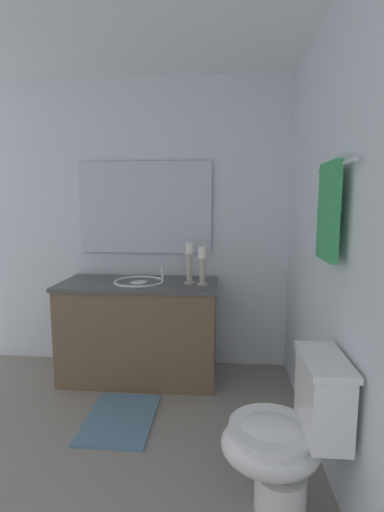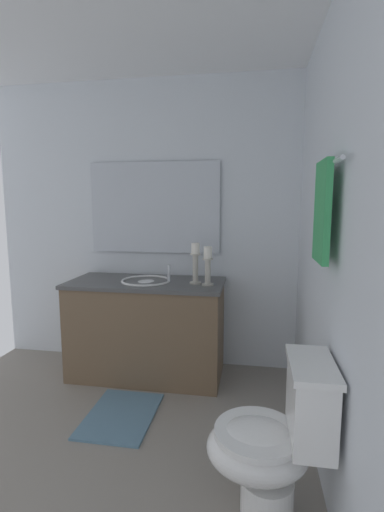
{
  "view_description": "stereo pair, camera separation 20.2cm",
  "coord_description": "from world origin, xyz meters",
  "px_view_note": "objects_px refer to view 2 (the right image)",
  "views": [
    {
      "loc": [
        1.63,
        0.76,
        1.41
      ],
      "look_at": [
        -0.65,
        0.57,
        1.09
      ],
      "focal_mm": 25.7,
      "sensor_mm": 36.0,
      "label": 1
    },
    {
      "loc": [
        1.6,
        0.96,
        1.41
      ],
      "look_at": [
        -0.65,
        0.57,
        1.09
      ],
      "focal_mm": 25.7,
      "sensor_mm": 36.0,
      "label": 2
    }
  ],
  "objects_px": {
    "sink_basin": "(146,286)",
    "towel_bar": "(329,165)",
    "candle_holder_short": "(195,262)",
    "bath_mat": "(121,415)",
    "candle_holder_tall": "(208,265)",
    "toilet": "(273,441)",
    "towel_near_vanity": "(322,212)",
    "vanity_cabinet": "(147,328)",
    "mirror": "(154,208)"
  },
  "relations": [
    {
      "from": "bath_mat",
      "to": "candle_holder_short",
      "type": "bearing_deg",
      "value": 146.09
    },
    {
      "from": "vanity_cabinet",
      "to": "mirror",
      "type": "distance_m",
      "value": 1.02
    },
    {
      "from": "mirror",
      "to": "candle_holder_short",
      "type": "relative_size",
      "value": 3.54
    },
    {
      "from": "candle_holder_short",
      "to": "towel_near_vanity",
      "type": "xyz_separation_m",
      "value": [
        0.99,
        0.75,
        0.41
      ]
    },
    {
      "from": "candle_holder_short",
      "to": "toilet",
      "type": "bearing_deg",
      "value": 23.88
    },
    {
      "from": "toilet",
      "to": "towel_near_vanity",
      "type": "xyz_separation_m",
      "value": [
        -0.25,
        0.2,
        1.01
      ]
    },
    {
      "from": "mirror",
      "to": "bath_mat",
      "type": "xyz_separation_m",
      "value": [
        0.91,
        0.0,
        -1.37
      ]
    },
    {
      "from": "candle_holder_tall",
      "to": "sink_basin",
      "type": "bearing_deg",
      "value": -96.95
    },
    {
      "from": "sink_basin",
      "to": "candle_holder_tall",
      "type": "xyz_separation_m",
      "value": [
        0.06,
        0.51,
        0.2
      ]
    },
    {
      "from": "toilet",
      "to": "candle_holder_short",
      "type": "bearing_deg",
      "value": -156.12
    },
    {
      "from": "mirror",
      "to": "candle_holder_short",
      "type": "xyz_separation_m",
      "value": [
        0.3,
        0.41,
        -0.42
      ]
    },
    {
      "from": "towel_bar",
      "to": "toilet",
      "type": "bearing_deg",
      "value": -42.01
    },
    {
      "from": "sink_basin",
      "to": "towel_bar",
      "type": "xyz_separation_m",
      "value": [
        1.01,
        1.18,
        0.83
      ]
    },
    {
      "from": "candle_holder_tall",
      "to": "towel_near_vanity",
      "type": "height_order",
      "value": "towel_near_vanity"
    },
    {
      "from": "candle_holder_short",
      "to": "bath_mat",
      "type": "bearing_deg",
      "value": -33.91
    },
    {
      "from": "mirror",
      "to": "sink_basin",
      "type": "bearing_deg",
      "value": 0.2
    },
    {
      "from": "mirror",
      "to": "towel_near_vanity",
      "type": "height_order",
      "value": "mirror"
    },
    {
      "from": "bath_mat",
      "to": "vanity_cabinet",
      "type": "bearing_deg",
      "value": -180.0
    },
    {
      "from": "sink_basin",
      "to": "mirror",
      "type": "xyz_separation_m",
      "value": [
        -0.28,
        -0.0,
        0.62
      ]
    },
    {
      "from": "candle_holder_tall",
      "to": "toilet",
      "type": "distance_m",
      "value": 1.4
    },
    {
      "from": "towel_bar",
      "to": "bath_mat",
      "type": "bearing_deg",
      "value": -108.15
    },
    {
      "from": "vanity_cabinet",
      "to": "sink_basin",
      "type": "height_order",
      "value": "sink_basin"
    },
    {
      "from": "candle_holder_short",
      "to": "sink_basin",
      "type": "bearing_deg",
      "value": -92.69
    },
    {
      "from": "mirror",
      "to": "bath_mat",
      "type": "height_order",
      "value": "mirror"
    },
    {
      "from": "candle_holder_short",
      "to": "bath_mat",
      "type": "distance_m",
      "value": 1.2
    },
    {
      "from": "bath_mat",
      "to": "towel_near_vanity",
      "type": "bearing_deg",
      "value": 71.59
    },
    {
      "from": "vanity_cabinet",
      "to": "candle_holder_short",
      "type": "height_order",
      "value": "candle_holder_short"
    },
    {
      "from": "mirror",
      "to": "towel_near_vanity",
      "type": "distance_m",
      "value": 1.74
    },
    {
      "from": "candle_holder_tall",
      "to": "mirror",
      "type": "bearing_deg",
      "value": -123.87
    },
    {
      "from": "toilet",
      "to": "bath_mat",
      "type": "xyz_separation_m",
      "value": [
        -0.63,
        -0.96,
        -0.36
      ]
    },
    {
      "from": "sink_basin",
      "to": "candle_holder_short",
      "type": "xyz_separation_m",
      "value": [
        0.02,
        0.41,
        0.21
      ]
    },
    {
      "from": "sink_basin",
      "to": "mirror",
      "type": "height_order",
      "value": "mirror"
    },
    {
      "from": "vanity_cabinet",
      "to": "mirror",
      "type": "bearing_deg",
      "value": 179.99
    },
    {
      "from": "towel_bar",
      "to": "candle_holder_short",
      "type": "bearing_deg",
      "value": -142.16
    },
    {
      "from": "vanity_cabinet",
      "to": "candle_holder_short",
      "type": "distance_m",
      "value": 0.7
    },
    {
      "from": "toilet",
      "to": "towel_bar",
      "type": "distance_m",
      "value": 1.27
    },
    {
      "from": "sink_basin",
      "to": "toilet",
      "type": "xyz_separation_m",
      "value": [
        1.26,
        0.95,
        -0.39
      ]
    },
    {
      "from": "mirror",
      "to": "candle_holder_tall",
      "type": "height_order",
      "value": "mirror"
    },
    {
      "from": "candle_holder_short",
      "to": "towel_bar",
      "type": "relative_size",
      "value": 0.58
    },
    {
      "from": "sink_basin",
      "to": "mirror",
      "type": "bearing_deg",
      "value": -179.8
    },
    {
      "from": "towel_near_vanity",
      "to": "bath_mat",
      "type": "height_order",
      "value": "towel_near_vanity"
    },
    {
      "from": "vanity_cabinet",
      "to": "towel_near_vanity",
      "type": "relative_size",
      "value": 2.7
    },
    {
      "from": "candle_holder_short",
      "to": "toilet",
      "type": "xyz_separation_m",
      "value": [
        1.24,
        0.55,
        -0.6
      ]
    },
    {
      "from": "sink_basin",
      "to": "towel_near_vanity",
      "type": "xyz_separation_m",
      "value": [
        1.01,
        1.16,
        0.62
      ]
    },
    {
      "from": "vanity_cabinet",
      "to": "candle_holder_tall",
      "type": "bearing_deg",
      "value": 83.07
    },
    {
      "from": "towel_near_vanity",
      "to": "bath_mat",
      "type": "relative_size",
      "value": 0.78
    },
    {
      "from": "mirror",
      "to": "towel_bar",
      "type": "distance_m",
      "value": 1.76
    },
    {
      "from": "sink_basin",
      "to": "candle_holder_short",
      "type": "bearing_deg",
      "value": 87.31
    },
    {
      "from": "vanity_cabinet",
      "to": "candle_holder_tall",
      "type": "height_order",
      "value": "candle_holder_tall"
    },
    {
      "from": "candle_holder_tall",
      "to": "bath_mat",
      "type": "height_order",
      "value": "candle_holder_tall"
    }
  ]
}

